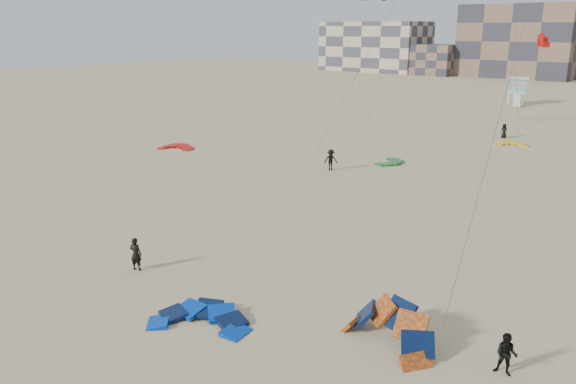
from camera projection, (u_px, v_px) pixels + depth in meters
The scene contains 15 objects.
ground at pixel (202, 284), 27.82m from camera, with size 320.00×320.00×0.00m, color tan.
kite_ground_blue at pixel (200, 323), 24.15m from camera, with size 4.03×4.17×0.88m, color #0335CB, non-canonical shape.
kite_ground_orange at pixel (387, 343), 22.61m from camera, with size 4.29×3.36×2.70m, color orange, non-canonical shape.
kite_ground_red at pixel (176, 149), 59.12m from camera, with size 3.55×3.74×0.64m, color red, non-canonical shape.
kite_ground_green at pixel (389, 163), 52.88m from camera, with size 3.13×3.32×0.42m, color #208930, non-canonical shape.
kite_ground_yellow at pixel (511, 145), 60.85m from camera, with size 3.26×3.41×0.60m, color yellow, non-canonical shape.
kitesurfer_main at pixel (136, 254), 29.26m from camera, with size 0.65×0.43×1.79m, color black.
kitesurfer_b at pixel (506, 355), 20.37m from camera, with size 0.80×0.62×1.65m, color black.
kitesurfer_c at pixel (331, 160), 49.95m from camera, with size 1.21×0.70×1.88m, color black.
kitesurfer_e at pixel (504, 131), 64.71m from camera, with size 0.80×0.52×1.64m, color black.
kite_fly_red at pixel (543, 42), 72.29m from camera, with size 4.38×4.35×10.78m.
lifeguard_tower_far at pixel (517, 91), 92.77m from camera, with size 4.00×6.52×4.41m.
condo_west_a at pixel (375, 47), 164.64m from camera, with size 30.00×15.00×14.00m, color #C1AF8E.
condo_west_b at pixel (519, 41), 142.36m from camera, with size 28.00×14.00×18.00m, color brown.
condo_fill_left at pixel (434, 60), 151.68m from camera, with size 12.00×10.00×8.00m, color brown.
Camera 1 is at (19.60, -16.74, 12.22)m, focal length 35.00 mm.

